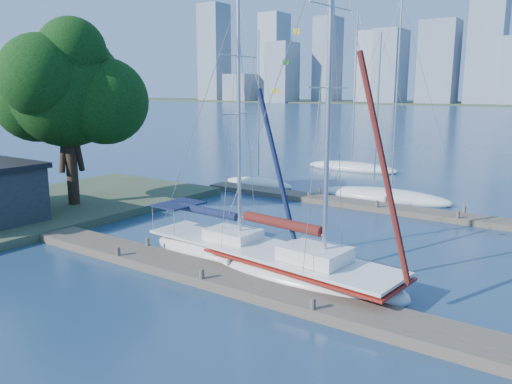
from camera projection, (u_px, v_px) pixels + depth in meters
The scene contains 11 objects.
ground at pixel (216, 281), 20.68m from camera, with size 700.00×700.00×0.00m, color navy.
near_dock at pixel (216, 277), 20.64m from camera, with size 26.00×2.00×0.40m, color #4D4539.
far_dock at pixel (396, 209), 32.40m from camera, with size 30.00×1.80×0.36m, color #4D4539.
shore at pixel (43, 208), 32.54m from camera, with size 12.00×22.00×0.50m, color #38472D.
tree at pixel (66, 87), 31.09m from camera, with size 9.49×8.63×12.06m.
sailboat_navy at pixel (224, 239), 23.35m from camera, with size 8.33×3.10×12.10m.
sailboat_maroon at pixel (302, 258), 20.31m from camera, with size 9.34×3.91×14.06m.
bg_boat_0 at pixel (259, 183), 41.49m from camera, with size 6.72×3.98×12.70m.
bg_boat_1 at pixel (373, 195), 36.36m from camera, with size 8.14×3.18×12.05m.
bg_boat_2 at pixel (391, 196), 35.99m from camera, with size 8.90×3.23×14.23m.
bg_boat_6 at pixel (352, 167), 49.71m from camera, with size 9.79×4.39×15.48m.
Camera 1 is at (12.49, -15.10, 7.74)m, focal length 35.00 mm.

